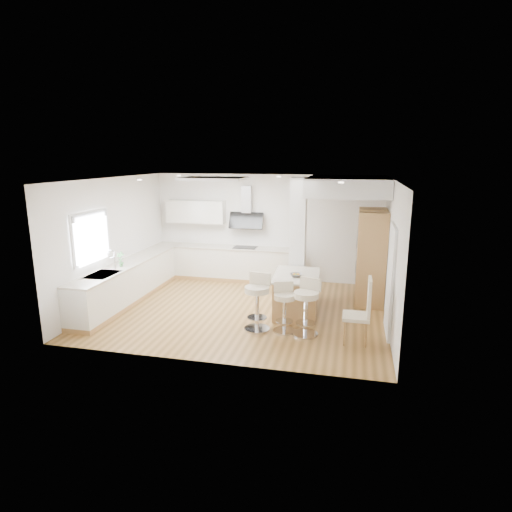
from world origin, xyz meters
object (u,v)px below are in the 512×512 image
(bar_stool_a, at_px, (257,299))
(bar_stool_c, at_px, (306,304))
(dining_chair, at_px, (363,309))
(bar_stool_b, at_px, (284,305))
(peninsula, at_px, (296,294))

(bar_stool_a, distance_m, bar_stool_c, 0.94)
(bar_stool_c, relative_size, dining_chair, 0.89)
(bar_stool_b, relative_size, bar_stool_c, 0.89)
(peninsula, bearing_deg, bar_stool_b, -98.25)
(bar_stool_c, distance_m, dining_chair, 1.01)
(bar_stool_b, xyz_separation_m, bar_stool_c, (0.42, -0.07, 0.07))
(bar_stool_b, distance_m, dining_chair, 1.44)
(peninsula, xyz_separation_m, dining_chair, (1.33, -1.21, 0.21))
(bar_stool_a, xyz_separation_m, bar_stool_c, (0.94, -0.04, -0.02))
(peninsula, bearing_deg, bar_stool_c, -75.91)
(bar_stool_a, xyz_separation_m, dining_chair, (1.94, -0.19, 0.03))
(bar_stool_b, height_order, bar_stool_c, bar_stool_c)
(bar_stool_c, bearing_deg, peninsula, 126.97)
(peninsula, distance_m, dining_chair, 1.81)
(bar_stool_a, bearing_deg, bar_stool_c, 5.42)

